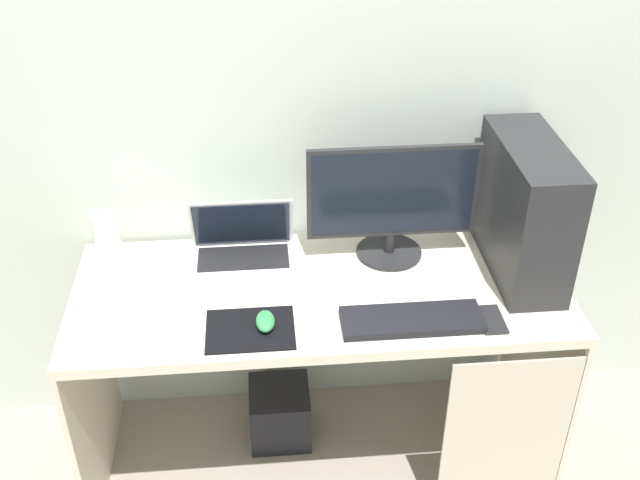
% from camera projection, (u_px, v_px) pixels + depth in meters
% --- Properties ---
extents(ground_plane, '(8.00, 8.00, 0.00)m').
position_uv_depth(ground_plane, '(320.00, 453.00, 2.81)').
color(ground_plane, '#9E9384').
extents(wall_back, '(4.00, 0.05, 2.60)m').
position_uv_depth(wall_back, '(311.00, 85.00, 2.40)').
color(wall_back, beige).
rests_on(wall_back, ground_plane).
extents(desk, '(1.56, 0.64, 0.77)m').
position_uv_depth(desk, '(326.00, 326.00, 2.46)').
color(desk, beige).
rests_on(desk, ground_plane).
extents(pc_tower, '(0.19, 0.48, 0.44)m').
position_uv_depth(pc_tower, '(525.00, 209.00, 2.37)').
color(pc_tower, '#232326').
rests_on(pc_tower, desk).
extents(monitor, '(0.55, 0.22, 0.40)m').
position_uv_depth(monitor, '(392.00, 202.00, 2.43)').
color(monitor, '#232326').
rests_on(monitor, desk).
extents(laptop, '(0.34, 0.22, 0.22)m').
position_uv_depth(laptop, '(243.00, 248.00, 2.50)').
color(laptop, white).
rests_on(laptop, desk).
extents(speaker, '(0.08, 0.08, 0.18)m').
position_uv_depth(speaker, '(107.00, 239.00, 2.47)').
color(speaker, white).
rests_on(speaker, desk).
extents(keyboard, '(0.42, 0.14, 0.02)m').
position_uv_depth(keyboard, '(412.00, 320.00, 2.24)').
color(keyboard, black).
rests_on(keyboard, desk).
extents(mousepad, '(0.26, 0.20, 0.00)m').
position_uv_depth(mousepad, '(250.00, 330.00, 2.21)').
color(mousepad, black).
rests_on(mousepad, desk).
extents(mouse_left, '(0.06, 0.10, 0.03)m').
position_uv_depth(mouse_left, '(265.00, 321.00, 2.22)').
color(mouse_left, '#338C4C').
rests_on(mouse_left, mousepad).
extents(cell_phone, '(0.07, 0.13, 0.01)m').
position_uv_depth(cell_phone, '(491.00, 320.00, 2.25)').
color(cell_phone, '#232326').
rests_on(cell_phone, desk).
extents(subwoofer, '(0.22, 0.22, 0.22)m').
position_uv_depth(subwoofer, '(280.00, 413.00, 2.83)').
color(subwoofer, black).
rests_on(subwoofer, ground_plane).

